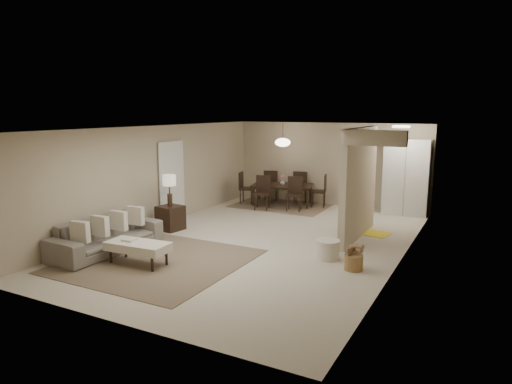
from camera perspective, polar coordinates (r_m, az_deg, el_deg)
The scene contains 22 objects.
floor at distance 10.25m, azimuth 0.80°, elevation -6.08°, with size 9.00×9.00×0.00m, color beige.
ceiling at distance 9.85m, azimuth 0.83°, elevation 8.03°, with size 9.00×9.00×0.00m, color white.
back_wall at distance 14.10m, azimuth 9.13°, elevation 3.47°, with size 6.00×6.00×0.00m, color #BBA98D.
left_wall at distance 11.63m, azimuth -12.50°, elevation 1.93°, with size 9.00×9.00×0.00m, color #BBA98D.
right_wall at distance 9.04m, azimuth 18.02°, elevation -0.65°, with size 9.00×9.00×0.00m, color #BBA98D.
partition at distance 10.50m, azimuth 12.75°, elevation 1.05°, with size 0.15×2.50×2.50m, color #BBA98D.
doorway at distance 12.10m, azimuth -10.52°, elevation 1.22°, with size 0.04×0.90×2.04m, color black.
pantry_cabinet at distance 13.22m, azimuth 18.31°, elevation 1.76°, with size 1.20×0.55×2.10m, color silver.
flush_light at distance 12.18m, azimuth 17.69°, elevation 7.78°, with size 0.44×0.44×0.05m, color white.
living_rug at distance 9.09m, azimuth -12.22°, elevation -8.43°, with size 3.20×3.20×0.01m, color brown.
sofa at distance 9.85m, azimuth -18.16°, elevation -5.19°, with size 0.93×2.37×0.69m, color slate.
ottoman_bench at distance 8.90m, azimuth -14.55°, elevation -6.63°, with size 1.25×0.63×0.43m.
side_table at distance 11.27m, azimuth -10.64°, elevation -3.20°, with size 0.54×0.54×0.59m, color black.
table_lamp at distance 11.11m, azimuth -10.79°, elevation 1.10°, with size 0.32×0.32×0.76m.
round_pouf at distance 9.10m, azimuth 8.94°, elevation -7.11°, with size 0.48×0.48×0.37m, color silver.
wicker_basket at distance 8.58m, azimuth 12.11°, elevation -8.58°, with size 0.34×0.34×0.29m, color brown.
dining_rug at distance 13.99m, azimuth 3.28°, elevation -1.63°, with size 2.80×2.10×0.01m, color #826A50.
dining_table at distance 13.93m, azimuth 3.29°, elevation -0.38°, with size 1.81×1.01×0.64m, color black.
dining_chairs at distance 13.90m, azimuth 3.30°, elevation 0.33°, with size 2.66×2.19×0.98m.
vase at distance 13.87m, azimuth 3.31°, elevation 1.23°, with size 0.15×0.15×0.15m, color silver.
yellow_mat at distance 11.22m, azimuth 13.80°, elevation -4.91°, with size 1.00×0.61×0.01m, color yellow.
pendant_light at distance 13.73m, azimuth 3.36°, elevation 6.21°, with size 0.46×0.46×0.71m.
Camera 1 is at (4.45, -8.78, 2.88)m, focal length 32.00 mm.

